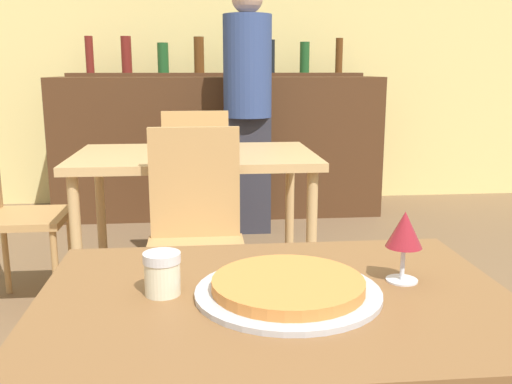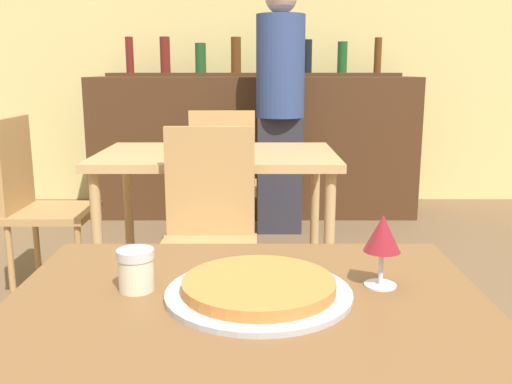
{
  "view_description": "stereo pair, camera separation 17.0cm",
  "coord_description": "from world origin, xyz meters",
  "px_view_note": "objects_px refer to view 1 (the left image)",
  "views": [
    {
      "loc": [
        -0.15,
        -1.11,
        1.18
      ],
      "look_at": [
        0.01,
        0.55,
        0.82
      ],
      "focal_mm": 40.0,
      "sensor_mm": 36.0,
      "label": 1
    },
    {
      "loc": [
        0.02,
        -1.11,
        1.18
      ],
      "look_at": [
        0.01,
        0.55,
        0.82
      ],
      "focal_mm": 40.0,
      "sensor_mm": 36.0,
      "label": 2
    }
  ],
  "objects_px": {
    "chair_far_side_left": "(6,202)",
    "cheese_shaker": "(162,273)",
    "person_standing": "(248,100)",
    "wine_glass": "(404,232)",
    "chair_far_side_front": "(195,227)",
    "chair_far_side_back": "(196,177)",
    "pizza_tray": "(288,288)"
  },
  "relations": [
    {
      "from": "chair_far_side_back",
      "to": "pizza_tray",
      "type": "xyz_separation_m",
      "value": [
        0.2,
        -2.28,
        0.19
      ]
    },
    {
      "from": "pizza_tray",
      "to": "chair_far_side_back",
      "type": "bearing_deg",
      "value": 95.07
    },
    {
      "from": "chair_far_side_left",
      "to": "person_standing",
      "type": "relative_size",
      "value": 0.54
    },
    {
      "from": "cheese_shaker",
      "to": "chair_far_side_left",
      "type": "bearing_deg",
      "value": 117.15
    },
    {
      "from": "chair_far_side_front",
      "to": "cheese_shaker",
      "type": "bearing_deg",
      "value": -92.86
    },
    {
      "from": "person_standing",
      "to": "wine_glass",
      "type": "distance_m",
      "value": 2.91
    },
    {
      "from": "chair_far_side_left",
      "to": "cheese_shaker",
      "type": "xyz_separation_m",
      "value": [
        0.87,
        -1.69,
        0.22
      ]
    },
    {
      "from": "person_standing",
      "to": "cheese_shaker",
      "type": "bearing_deg",
      "value": -98.24
    },
    {
      "from": "cheese_shaker",
      "to": "wine_glass",
      "type": "xyz_separation_m",
      "value": [
        0.52,
        0.02,
        0.07
      ]
    },
    {
      "from": "chair_far_side_left",
      "to": "chair_far_side_front",
      "type": "bearing_deg",
      "value": -120.73
    },
    {
      "from": "chair_far_side_left",
      "to": "person_standing",
      "type": "height_order",
      "value": "person_standing"
    },
    {
      "from": "chair_far_side_front",
      "to": "wine_glass",
      "type": "xyz_separation_m",
      "value": [
        0.47,
        -1.12,
        0.29
      ]
    },
    {
      "from": "chair_far_side_left",
      "to": "wine_glass",
      "type": "xyz_separation_m",
      "value": [
        1.39,
        -1.67,
        0.29
      ]
    },
    {
      "from": "chair_far_side_left",
      "to": "pizza_tray",
      "type": "bearing_deg",
      "value": -146.85
    },
    {
      "from": "wine_glass",
      "to": "chair_far_side_back",
      "type": "bearing_deg",
      "value": 101.85
    },
    {
      "from": "chair_far_side_back",
      "to": "chair_far_side_left",
      "type": "distance_m",
      "value": 1.08
    },
    {
      "from": "chair_far_side_front",
      "to": "chair_far_side_back",
      "type": "xyz_separation_m",
      "value": [
        -0.0,
        1.1,
        0.0
      ]
    },
    {
      "from": "chair_far_side_front",
      "to": "pizza_tray",
      "type": "height_order",
      "value": "chair_far_side_front"
    },
    {
      "from": "person_standing",
      "to": "chair_far_side_left",
      "type": "bearing_deg",
      "value": -136.26
    },
    {
      "from": "cheese_shaker",
      "to": "chair_far_side_back",
      "type": "bearing_deg",
      "value": 88.54
    },
    {
      "from": "wine_glass",
      "to": "pizza_tray",
      "type": "bearing_deg",
      "value": -167.92
    },
    {
      "from": "chair_far_side_left",
      "to": "person_standing",
      "type": "xyz_separation_m",
      "value": [
        1.29,
        1.24,
        0.42
      ]
    },
    {
      "from": "chair_far_side_left",
      "to": "pizza_tray",
      "type": "relative_size",
      "value": 2.44
    },
    {
      "from": "chair_far_side_back",
      "to": "person_standing",
      "type": "relative_size",
      "value": 0.54
    },
    {
      "from": "chair_far_side_front",
      "to": "cheese_shaker",
      "type": "xyz_separation_m",
      "value": [
        -0.06,
        -1.14,
        0.22
      ]
    },
    {
      "from": "chair_far_side_back",
      "to": "wine_glass",
      "type": "relative_size",
      "value": 5.95
    },
    {
      "from": "pizza_tray",
      "to": "wine_glass",
      "type": "distance_m",
      "value": 0.29
    },
    {
      "from": "pizza_tray",
      "to": "cheese_shaker",
      "type": "xyz_separation_m",
      "value": [
        -0.26,
        0.03,
        0.03
      ]
    },
    {
      "from": "cheese_shaker",
      "to": "person_standing",
      "type": "bearing_deg",
      "value": 81.76
    },
    {
      "from": "chair_far_side_front",
      "to": "cheese_shaker",
      "type": "distance_m",
      "value": 1.17
    },
    {
      "from": "chair_far_side_front",
      "to": "wine_glass",
      "type": "relative_size",
      "value": 5.95
    },
    {
      "from": "cheese_shaker",
      "to": "person_standing",
      "type": "relative_size",
      "value": 0.05
    }
  ]
}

